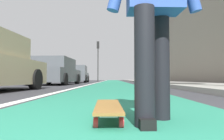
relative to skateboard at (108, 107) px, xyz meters
The scene contains 9 objects.
ground_plane 8.96m from the skateboard, ahead, with size 80.00×80.00×0.00m, color #38383D.
bike_lane_paint 22.96m from the skateboard, ahead, with size 56.00×2.35×0.00m, color #288466.
lane_stripe_white 19.00m from the skateboard, ahead, with size 52.00×0.16×0.01m, color silver.
sidewalk_curb 17.34m from the skateboard, 12.01° to the right, with size 52.00×3.20×0.13m, color #9E9B93.
building_facade 22.84m from the skateboard, 16.64° to the right, with size 40.00×1.20×13.34m, color gray.
skateboard is the anchor object (origin of this frame).
parked_car_mid 10.51m from the skateboard, 17.51° to the left, with size 4.68×2.19×1.47m.
parked_car_far 17.27m from the skateboard, 10.56° to the left, with size 4.09×2.05×1.48m.
traffic_light 22.79m from the skateboard, ahead, with size 0.33×0.28×4.62m.
Camera 1 is at (-0.67, -0.01, 0.32)m, focal length 34.00 mm.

